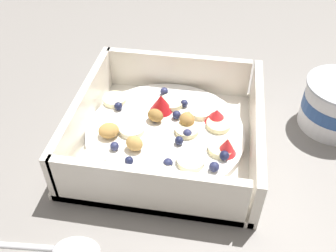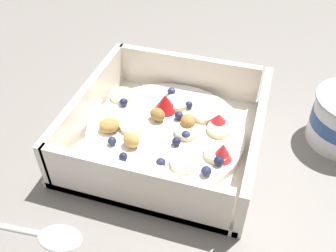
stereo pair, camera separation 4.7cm
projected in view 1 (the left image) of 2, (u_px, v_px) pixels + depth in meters
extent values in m
plane|color=gray|center=(164.00, 147.00, 0.49)|extent=(2.40, 2.40, 0.00)
cube|color=white|center=(168.00, 140.00, 0.49)|extent=(0.23, 0.23, 0.01)
cube|color=white|center=(85.00, 115.00, 0.48)|extent=(0.23, 0.01, 0.07)
cube|color=white|center=(256.00, 133.00, 0.46)|extent=(0.23, 0.01, 0.07)
cube|color=white|center=(180.00, 75.00, 0.55)|extent=(0.01, 0.21, 0.07)
cube|color=white|center=(151.00, 192.00, 0.39)|extent=(0.01, 0.21, 0.07)
cylinder|color=white|center=(168.00, 134.00, 0.48)|extent=(0.20, 0.20, 0.01)
cylinder|color=beige|center=(171.00, 102.00, 0.51)|extent=(0.04, 0.04, 0.01)
cylinder|color=#F7EFC6|center=(191.00, 160.00, 0.43)|extent=(0.05, 0.05, 0.01)
cylinder|color=#F7EFC6|center=(131.00, 130.00, 0.47)|extent=(0.05, 0.05, 0.01)
cylinder|color=#F4EAB7|center=(93.00, 159.00, 0.44)|extent=(0.03, 0.03, 0.01)
cylinder|color=beige|center=(187.00, 130.00, 0.47)|extent=(0.03, 0.03, 0.01)
cylinder|color=beige|center=(218.00, 125.00, 0.48)|extent=(0.04, 0.04, 0.01)
cylinder|color=#F4EAB7|center=(115.00, 99.00, 0.52)|extent=(0.04, 0.04, 0.01)
cylinder|color=beige|center=(163.00, 177.00, 0.41)|extent=(0.05, 0.05, 0.01)
cylinder|color=beige|center=(221.00, 148.00, 0.45)|extent=(0.04, 0.04, 0.01)
cylinder|color=#F7EFC6|center=(201.00, 111.00, 0.50)|extent=(0.03, 0.03, 0.01)
cone|color=red|center=(217.00, 115.00, 0.48)|extent=(0.04, 0.04, 0.02)
cone|color=red|center=(161.00, 103.00, 0.50)|extent=(0.04, 0.04, 0.03)
cone|color=red|center=(227.00, 146.00, 0.44)|extent=(0.03, 0.03, 0.02)
sphere|color=#191E3D|center=(118.00, 106.00, 0.50)|extent=(0.01, 0.01, 0.01)
sphere|color=navy|center=(164.00, 91.00, 0.53)|extent=(0.01, 0.01, 0.01)
sphere|color=#23284C|center=(184.00, 103.00, 0.51)|extent=(0.01, 0.01, 0.01)
sphere|color=#23284C|center=(168.00, 163.00, 0.43)|extent=(0.01, 0.01, 0.01)
sphere|color=#191E3D|center=(155.00, 119.00, 0.49)|extent=(0.01, 0.01, 0.01)
sphere|color=#23284C|center=(214.00, 167.00, 0.42)|extent=(0.01, 0.01, 0.01)
sphere|color=navy|center=(187.00, 135.00, 0.46)|extent=(0.01, 0.01, 0.01)
sphere|color=#191E3D|center=(179.00, 141.00, 0.45)|extent=(0.01, 0.01, 0.01)
sphere|color=#23284C|center=(177.00, 115.00, 0.49)|extent=(0.01, 0.01, 0.01)
sphere|color=#191E3D|center=(224.00, 156.00, 0.44)|extent=(0.01, 0.01, 0.01)
sphere|color=#191E3D|center=(129.00, 161.00, 0.43)|extent=(0.01, 0.01, 0.01)
sphere|color=#23284C|center=(114.00, 146.00, 0.45)|extent=(0.01, 0.01, 0.01)
ellipsoid|color=tan|center=(134.00, 143.00, 0.45)|extent=(0.02, 0.03, 0.02)
ellipsoid|color=#AD7F42|center=(109.00, 130.00, 0.46)|extent=(0.03, 0.03, 0.02)
ellipsoid|color=olive|center=(155.00, 115.00, 0.48)|extent=(0.02, 0.03, 0.02)
ellipsoid|color=#AD7F42|center=(187.00, 120.00, 0.48)|extent=(0.03, 0.03, 0.02)
ellipsoid|color=silver|center=(76.00, 248.00, 0.37)|extent=(0.04, 0.05, 0.01)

